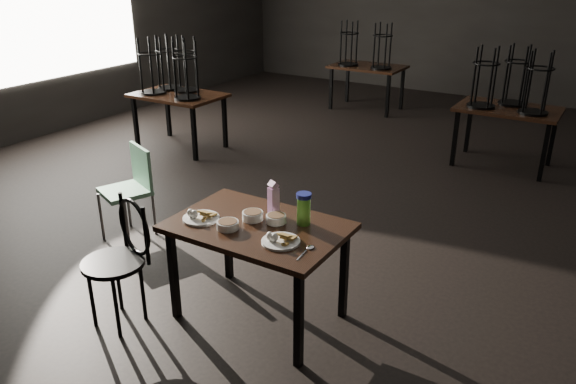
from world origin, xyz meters
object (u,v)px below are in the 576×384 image
Objects in this scene: water_bottle at (304,208)px; bentwood_chair at (122,253)px; school_chair at (131,184)px; juice_carton at (273,199)px; main_table at (258,235)px.

water_bottle reaches higher than bentwood_chair.
bentwood_chair is 1.37m from school_chair.
juice_carton is 0.29× the size of school_chair.
school_chair is (-1.74, 0.27, -0.35)m from juice_carton.
school_chair is at bearing 171.53° from water_bottle.
water_bottle is (0.26, 0.17, 0.20)m from main_table.
bentwood_chair is (-0.80, -0.72, -0.32)m from juice_carton.
juice_carton is at bearing 13.22° from school_chair.
juice_carton is (0.00, 0.20, 0.20)m from main_table.
main_table is 0.37m from water_bottle.
school_chair reaches higher than main_table.
juice_carton is at bearing 89.39° from main_table.
juice_carton is 1.79m from school_chair.
water_bottle is 0.25× the size of bentwood_chair.
main_table is at bearing 6.96° from school_chair.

